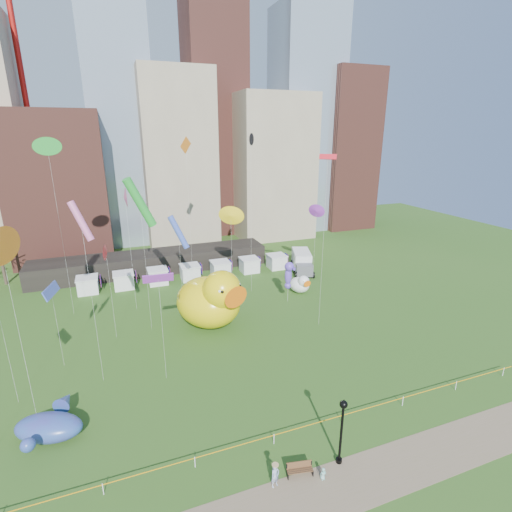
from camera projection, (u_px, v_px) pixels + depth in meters
name	position (u px, v px, depth m)	size (l,w,h in m)	color
ground	(274.00, 444.00, 28.98)	(160.00, 160.00, 0.00)	#305A1C
footpath	(305.00, 500.00, 24.53)	(70.00, 4.00, 0.02)	#77684A
skyline	(166.00, 137.00, 77.48)	(101.00, 23.00, 68.00)	brown
crane_right	(291.00, 11.00, 81.92)	(23.00, 1.00, 76.00)	red
pavilion	(153.00, 262.00, 64.51)	(38.00, 6.00, 3.20)	black
vendor_tents	(190.00, 273.00, 61.02)	(33.24, 2.80, 2.40)	white
caution_tape	(274.00, 436.00, 28.77)	(50.00, 0.06, 0.90)	white
big_duck	(211.00, 299.00, 45.59)	(9.92, 10.84, 7.56)	yellow
small_duck	(300.00, 284.00, 55.91)	(3.09, 3.87, 2.84)	white
seahorse_green	(207.00, 296.00, 44.66)	(1.46, 1.78, 5.88)	silver
seahorse_purple	(289.00, 273.00, 52.18)	(1.64, 1.86, 5.72)	silver
whale_inflatable	(50.00, 425.00, 29.40)	(5.76, 6.42, 2.26)	#3F348F
park_bench	(300.00, 468.00, 26.24)	(1.87, 0.92, 0.92)	#55351D
lamppost	(342.00, 425.00, 26.36)	(0.56, 0.56, 5.34)	black
box_truck	(302.00, 261.00, 64.78)	(5.05, 7.96, 3.18)	white
woman	(275.00, 476.00, 25.26)	(0.62, 0.41, 1.70)	silver
toddler	(323.00, 474.00, 25.87)	(0.32, 0.24, 0.93)	silver
kite_0	(106.00, 253.00, 40.92)	(0.46, 1.62, 10.98)	silver
kite_1	(125.00, 198.00, 46.55)	(0.31, 2.42, 16.04)	silver
kite_3	(140.00, 203.00, 41.19)	(3.43, 1.72, 17.97)	silver
kite_5	(51.00, 291.00, 36.16)	(1.16, 3.17, 8.65)	silver
kite_6	(186.00, 150.00, 53.14)	(1.83, 1.52, 21.84)	silver
kite_7	(316.00, 211.00, 57.90)	(1.10, 1.83, 12.04)	silver
kite_8	(328.00, 161.00, 40.94)	(1.64, 1.33, 20.17)	silver
kite_9	(81.00, 221.00, 31.74)	(2.00, 1.59, 17.08)	silver
kite_10	(251.00, 140.00, 50.32)	(1.07, 1.40, 22.27)	silver
kite_11	(47.00, 147.00, 43.23)	(2.03, 0.62, 21.86)	silver
kite_12	(231.00, 216.00, 49.67)	(2.03, 1.79, 13.30)	silver
kite_13	(179.00, 232.00, 48.19)	(2.66, 1.68, 12.60)	silver
kite_14	(0.00, 246.00, 25.46)	(1.22, 2.50, 16.49)	silver
kite_15	(158.00, 279.00, 33.64)	(2.66, 0.55, 10.62)	silver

